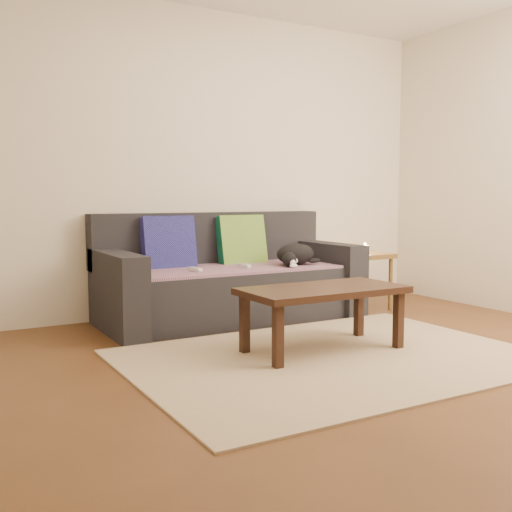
{
  "coord_description": "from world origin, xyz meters",
  "views": [
    {
      "loc": [
        -2.23,
        -2.77,
        1.0
      ],
      "look_at": [
        0.05,
        1.2,
        0.55
      ],
      "focal_mm": 42.0,
      "sensor_mm": 36.0,
      "label": 1
    }
  ],
  "objects_px": {
    "cat": "(295,255)",
    "coffee_table": "(323,295)",
    "wii_remote_a": "(196,269)",
    "side_table": "(365,263)",
    "wii_remote_b": "(244,266)",
    "sofa": "(228,282)"
  },
  "relations": [
    {
      "from": "sofa",
      "to": "side_table",
      "type": "bearing_deg",
      "value": -9.81
    },
    {
      "from": "sofa",
      "to": "wii_remote_a",
      "type": "relative_size",
      "value": 14.0
    },
    {
      "from": "wii_remote_a",
      "to": "side_table",
      "type": "xyz_separation_m",
      "value": [
        1.64,
        -0.01,
        -0.04
      ]
    },
    {
      "from": "cat",
      "to": "wii_remote_a",
      "type": "relative_size",
      "value": 2.73
    },
    {
      "from": "coffee_table",
      "to": "sofa",
      "type": "bearing_deg",
      "value": 92.04
    },
    {
      "from": "wii_remote_b",
      "to": "coffee_table",
      "type": "height_order",
      "value": "wii_remote_b"
    },
    {
      "from": "wii_remote_a",
      "to": "side_table",
      "type": "bearing_deg",
      "value": -97.0
    },
    {
      "from": "sofa",
      "to": "wii_remote_b",
      "type": "bearing_deg",
      "value": -73.73
    },
    {
      "from": "wii_remote_b",
      "to": "side_table",
      "type": "height_order",
      "value": "side_table"
    },
    {
      "from": "sofa",
      "to": "wii_remote_b",
      "type": "xyz_separation_m",
      "value": [
        0.05,
        -0.18,
        0.15
      ]
    },
    {
      "from": "side_table",
      "to": "sofa",
      "type": "bearing_deg",
      "value": 170.19
    },
    {
      "from": "wii_remote_a",
      "to": "wii_remote_b",
      "type": "bearing_deg",
      "value": -92.69
    },
    {
      "from": "side_table",
      "to": "cat",
      "type": "bearing_deg",
      "value": -179.72
    },
    {
      "from": "cat",
      "to": "coffee_table",
      "type": "bearing_deg",
      "value": -120.61
    },
    {
      "from": "cat",
      "to": "coffee_table",
      "type": "xyz_separation_m",
      "value": [
        -0.47,
        -1.03,
        -0.15
      ]
    },
    {
      "from": "cat",
      "to": "sofa",
      "type": "bearing_deg",
      "value": 150.36
    },
    {
      "from": "wii_remote_a",
      "to": "coffee_table",
      "type": "xyz_separation_m",
      "value": [
        0.43,
        -1.04,
        -0.08
      ]
    },
    {
      "from": "cat",
      "to": "side_table",
      "type": "relative_size",
      "value": 0.81
    },
    {
      "from": "wii_remote_b",
      "to": "side_table",
      "type": "relative_size",
      "value": 0.3
    },
    {
      "from": "sofa",
      "to": "cat",
      "type": "distance_m",
      "value": 0.6
    },
    {
      "from": "sofa",
      "to": "cat",
      "type": "height_order",
      "value": "sofa"
    },
    {
      "from": "wii_remote_a",
      "to": "wii_remote_b",
      "type": "xyz_separation_m",
      "value": [
        0.43,
        0.03,
        0.0
      ]
    }
  ]
}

